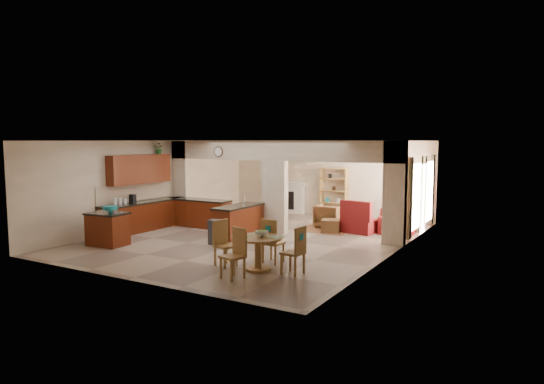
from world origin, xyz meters
The scene contains 39 objects.
floor centered at (0.00, 0.00, 0.00)m, with size 10.00×10.00×0.00m, color gray.
ceiling centered at (0.00, 0.00, 2.80)m, with size 10.00×10.00×0.00m, color white.
wall_back centered at (0.00, 5.00, 1.40)m, with size 8.00×8.00×0.00m, color beige.
wall_front centered at (0.00, -5.00, 1.40)m, with size 8.00×8.00×0.00m, color beige.
wall_left centered at (-4.00, 0.00, 1.40)m, with size 10.00×10.00×0.00m, color beige.
wall_right centered at (4.00, 0.00, 1.40)m, with size 10.00×10.00×0.00m, color beige.
partition_left_pier centered at (-3.70, 1.00, 1.40)m, with size 0.60×0.25×2.80m, color beige.
partition_center_pier centered at (0.00, 1.00, 1.10)m, with size 0.80×0.25×2.20m, color beige.
partition_right_pier centered at (3.70, 1.00, 1.40)m, with size 0.60×0.25×2.80m, color beige.
partition_header centered at (0.00, 1.00, 2.50)m, with size 8.00×0.25×0.60m, color beige.
kitchen_counter centered at (-3.26, -0.25, 0.46)m, with size 2.52×3.29×1.48m.
upper_cabinets centered at (-3.82, -0.80, 1.92)m, with size 0.35×2.40×0.90m, color #430F07.
peninsula centered at (-0.60, -0.11, 0.46)m, with size 0.70×1.85×0.91m.
wall_clock centered at (-2.00, 0.85, 2.45)m, with size 0.34×0.34×0.03m, color #51301B.
rug centered at (1.20, 2.10, 0.01)m, with size 1.60×1.30×0.01m, color brown.
fireplace centered at (-1.60, 4.83, 0.61)m, with size 1.60×0.35×1.20m.
shelving_unit centered at (0.35, 4.82, 0.90)m, with size 1.00×0.32×1.80m, color olive.
window_a centered at (3.97, 2.30, 1.20)m, with size 0.02×0.90×1.90m, color white.
window_b centered at (3.97, 4.00, 1.20)m, with size 0.02×0.90×1.90m, color white.
glazed_door centered at (3.97, 3.15, 1.05)m, with size 0.02×0.70×2.10m, color white.
drape_a_left centered at (3.93, 1.70, 1.20)m, with size 0.10×0.28×2.30m, color #3D1B18.
drape_a_right centered at (3.93, 2.90, 1.20)m, with size 0.10×0.28×2.30m, color #3D1B18.
drape_b_left centered at (3.93, 3.40, 1.20)m, with size 0.10×0.28×2.30m, color #3D1B18.
drape_b_right centered at (3.93, 4.60, 1.20)m, with size 0.10×0.28×2.30m, color #3D1B18.
ceiling_fan centered at (1.50, 3.00, 2.56)m, with size 1.00×1.00×0.10m, color white.
kitchen_island centered at (-2.92, -2.92, 0.45)m, with size 1.09×0.82×0.89m.
teal_bowl centered at (-2.84, -2.88, 0.98)m, with size 0.38×0.38×0.18m, color #137884.
trash_can centered at (-0.49, -1.40, 0.31)m, with size 0.29×0.25×0.62m, color #2B2A2D.
dining_table centered at (1.90, -3.06, 0.49)m, with size 1.08×1.08×0.74m.
fruit_bowl centered at (1.98, -3.03, 0.81)m, with size 0.28×0.28×0.15m, color #58A122.
sofa centered at (3.30, 3.50, 0.38)m, with size 1.03×2.62×0.77m, color maroon.
chaise centered at (2.28, 2.26, 0.20)m, with size 1.00×0.82×0.40m, color maroon.
armchair centered at (1.15, 2.54, 0.38)m, with size 0.80×0.83×0.75m, color maroon.
ottoman centered at (1.52, 1.81, 0.20)m, with size 0.55×0.55×0.40m, color maroon.
plant centered at (-3.82, 0.09, 2.55)m, with size 0.33×0.28×0.37m, color #215316.
chair_north centered at (1.83, -2.38, 0.55)m, with size 0.45×0.45×1.02m.
chair_east centered at (2.77, -2.96, 0.55)m, with size 0.46×0.46×1.02m.
chair_south centered at (1.81, -3.78, 0.55)m, with size 0.52×0.52×1.02m.
chair_west centered at (0.99, -3.08, 0.55)m, with size 0.52×0.52×1.02m.
Camera 1 is at (7.29, -11.81, 2.79)m, focal length 32.00 mm.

